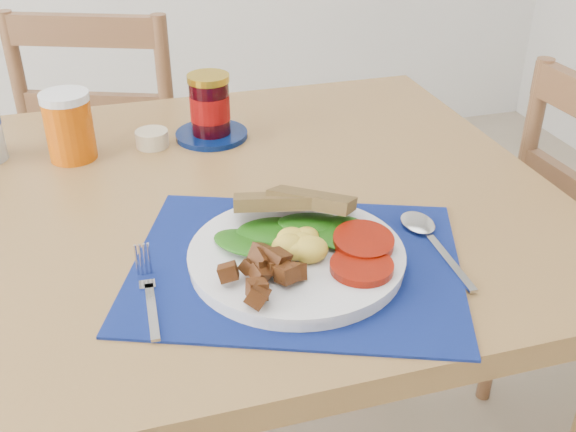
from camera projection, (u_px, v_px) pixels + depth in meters
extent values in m
cube|color=brown|center=(112.00, 221.00, 1.04)|extent=(1.40, 0.90, 0.04)
cylinder|color=brown|center=(380.00, 235.00, 1.71)|extent=(0.06, 0.06, 0.71)
cube|color=brown|center=(130.00, 175.00, 1.86)|extent=(0.52, 0.51, 0.04)
cylinder|color=brown|center=(207.00, 215.00, 2.10)|extent=(0.03, 0.03, 0.40)
cylinder|color=brown|center=(99.00, 210.00, 2.13)|extent=(0.03, 0.03, 0.40)
cylinder|color=brown|center=(184.00, 276.00, 1.82)|extent=(0.03, 0.03, 0.40)
cylinder|color=brown|center=(60.00, 270.00, 1.84)|extent=(0.03, 0.03, 0.40)
cube|color=brown|center=(83.00, 30.00, 1.49)|extent=(0.35, 0.16, 0.47)
cylinder|color=brown|center=(494.00, 337.00, 1.61)|extent=(0.03, 0.03, 0.39)
cube|color=black|center=(296.00, 264.00, 0.90)|extent=(0.53, 0.47, 0.00)
cylinder|color=silver|center=(296.00, 257.00, 0.89)|extent=(0.28, 0.28, 0.02)
ellipsoid|color=yellow|center=(301.00, 243.00, 0.88)|extent=(0.07, 0.06, 0.03)
cylinder|color=#9A0F05|center=(362.00, 256.00, 0.87)|extent=(0.08, 0.08, 0.01)
ellipsoid|color=#103807|center=(295.00, 230.00, 0.92)|extent=(0.15, 0.09, 0.01)
cube|color=olive|center=(294.00, 201.00, 0.95)|extent=(0.13, 0.11, 0.04)
cube|color=#B2B5BA|center=(152.00, 311.00, 0.81)|extent=(0.01, 0.11, 0.00)
cube|color=#B2B5BA|center=(146.00, 277.00, 0.87)|extent=(0.02, 0.06, 0.00)
cube|color=#B2B5BA|center=(450.00, 262.00, 0.90)|extent=(0.02, 0.13, 0.00)
ellipsoid|color=#B2B5BA|center=(418.00, 224.00, 0.98)|extent=(0.05, 0.06, 0.01)
cylinder|color=#C55005|center=(69.00, 128.00, 1.16)|extent=(0.08, 0.08, 0.11)
cylinder|color=beige|center=(152.00, 139.00, 1.22)|extent=(0.06, 0.06, 0.03)
cylinder|color=#041549|center=(212.00, 135.00, 1.26)|extent=(0.13, 0.13, 0.01)
cylinder|color=black|center=(210.00, 107.00, 1.23)|extent=(0.07, 0.07, 0.10)
cylinder|color=maroon|center=(210.00, 107.00, 1.23)|extent=(0.07, 0.07, 0.05)
cylinder|color=#A7831B|center=(208.00, 78.00, 1.20)|extent=(0.08, 0.08, 0.01)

